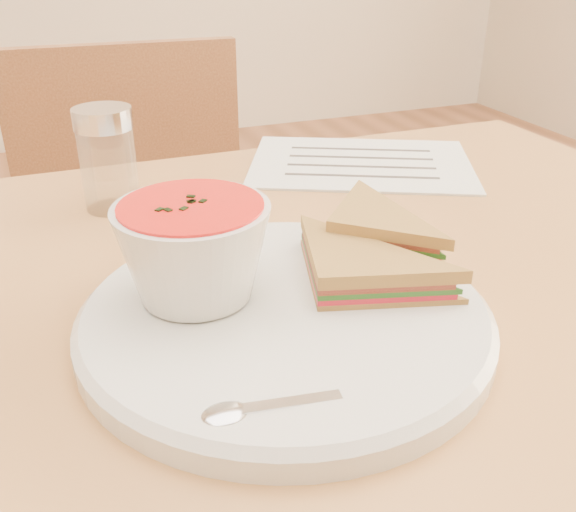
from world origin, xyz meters
name	(u,v)px	position (x,y,z in m)	size (l,w,h in m)	color
chair_far	(157,328)	(-0.05, 0.45, 0.43)	(0.38, 0.38, 0.86)	brown
plate	(285,320)	(-0.03, -0.08, 0.76)	(0.31, 0.31, 0.02)	silver
soup_bowl	(194,256)	(-0.08, -0.04, 0.81)	(0.11, 0.11, 0.08)	silver
sandwich_half_a	(318,299)	(-0.01, -0.10, 0.78)	(0.11, 0.11, 0.03)	#AE7D3D
sandwich_half_b	(326,239)	(0.03, -0.03, 0.79)	(0.10, 0.10, 0.03)	#AE7D3D
spoon	(300,403)	(-0.06, -0.18, 0.77)	(0.15, 0.03, 0.01)	silver
paper_menu	(361,163)	(0.20, 0.24, 0.75)	(0.28, 0.20, 0.00)	white
condiment_shaker	(108,159)	(-0.11, 0.21, 0.80)	(0.06, 0.06, 0.11)	silver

